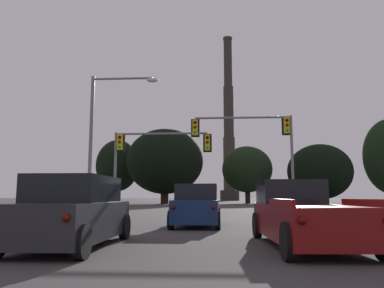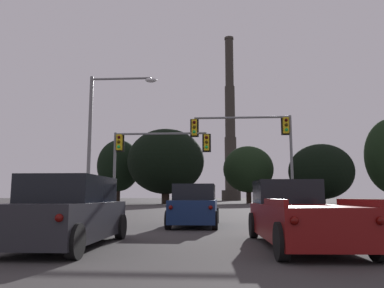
# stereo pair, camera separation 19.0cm
# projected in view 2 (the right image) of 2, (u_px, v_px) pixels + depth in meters

# --- Properties ---
(suv_left_lane_second) EXTENTS (2.13, 4.92, 1.86)m
(suv_left_lane_second) POSITION_uv_depth(u_px,v_px,m) (68.00, 212.00, 9.91)
(suv_left_lane_second) COLOR #232328
(suv_left_lane_second) RESTS_ON ground_plane
(suv_center_lane_front) EXTENTS (2.16, 4.93, 1.86)m
(suv_center_lane_front) POSITION_uv_depth(u_px,v_px,m) (195.00, 206.00, 16.95)
(suv_center_lane_front) COLOR navy
(suv_center_lane_front) RESTS_ON ground_plane
(pickup_truck_right_lane_second) EXTENTS (2.36, 5.57, 1.82)m
(pickup_truck_right_lane_second) POSITION_uv_depth(u_px,v_px,m) (298.00, 215.00, 10.20)
(pickup_truck_right_lane_second) COLOR maroon
(pickup_truck_right_lane_second) RESTS_ON ground_plane
(traffic_light_overhead_right) EXTENTS (6.85, 0.50, 6.65)m
(traffic_light_overhead_right) POSITION_uv_depth(u_px,v_px,m) (257.00, 138.00, 24.74)
(traffic_light_overhead_right) COLOR slate
(traffic_light_overhead_right) RESTS_ON ground_plane
(traffic_light_overhead_left) EXTENTS (6.68, 0.50, 5.61)m
(traffic_light_overhead_left) POSITION_uv_depth(u_px,v_px,m) (148.00, 151.00, 25.08)
(traffic_light_overhead_left) COLOR slate
(traffic_light_overhead_left) RESTS_ON ground_plane
(street_lamp) EXTENTS (3.80, 0.36, 8.03)m
(street_lamp) POSITION_uv_depth(u_px,v_px,m) (101.00, 129.00, 20.68)
(street_lamp) COLOR slate
(street_lamp) RESTS_ON ground_plane
(smokestack) EXTENTS (6.10, 6.10, 54.68)m
(smokestack) POSITION_uv_depth(u_px,v_px,m) (230.00, 134.00, 122.08)
(smokestack) COLOR #2B2722
(smokestack) RESTS_ON ground_plane
(treeline_far_right) EXTENTS (13.78, 12.40, 13.44)m
(treeline_far_right) POSITION_uv_depth(u_px,v_px,m) (166.00, 161.00, 67.17)
(treeline_far_right) COLOR black
(treeline_far_right) RESTS_ON ground_plane
(treeline_right_mid) EXTENTS (8.51, 7.66, 12.49)m
(treeline_right_mid) POSITION_uv_depth(u_px,v_px,m) (119.00, 166.00, 74.06)
(treeline_right_mid) COLOR black
(treeline_right_mid) RESTS_ON ground_plane
(treeline_center_right) EXTENTS (11.62, 10.46, 10.85)m
(treeline_center_right) POSITION_uv_depth(u_px,v_px,m) (321.00, 171.00, 67.76)
(treeline_center_right) COLOR black
(treeline_center_right) RESTS_ON ground_plane
(treeline_far_left) EXTENTS (9.76, 8.78, 11.13)m
(treeline_far_left) POSITION_uv_depth(u_px,v_px,m) (248.00, 169.00, 72.90)
(treeline_far_left) COLOR black
(treeline_far_left) RESTS_ON ground_plane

